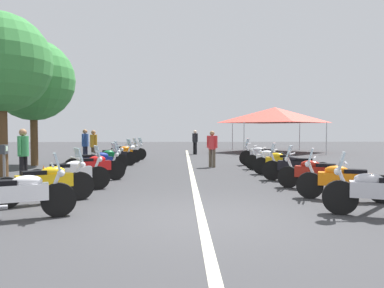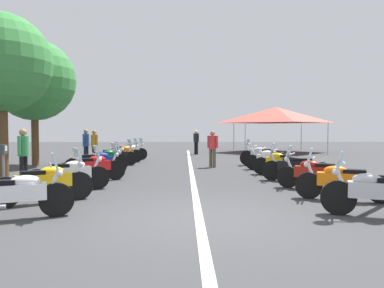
% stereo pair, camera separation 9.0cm
% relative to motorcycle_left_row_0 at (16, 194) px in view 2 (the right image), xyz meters
% --- Properties ---
extents(ground_plane, '(80.00, 80.00, 0.00)m').
position_rel_motorcycle_left_row_0_xyz_m(ground_plane, '(0.06, -3.32, -0.47)').
color(ground_plane, '#38383A').
extents(lane_centre_stripe, '(28.34, 0.16, 0.01)m').
position_rel_motorcycle_left_row_0_xyz_m(lane_centre_stripe, '(7.05, -3.32, -0.46)').
color(lane_centre_stripe, beige).
rests_on(lane_centre_stripe, ground_plane).
extents(motorcycle_left_row_0, '(0.98, 1.97, 1.21)m').
position_rel_motorcycle_left_row_0_xyz_m(motorcycle_left_row_0, '(0.00, 0.00, 0.00)').
color(motorcycle_left_row_0, black).
rests_on(motorcycle_left_row_0, ground_plane).
extents(motorcycle_left_row_1, '(1.36, 1.90, 1.22)m').
position_rel_motorcycle_left_row_0_xyz_m(motorcycle_left_row_1, '(1.46, 0.04, 0.01)').
color(motorcycle_left_row_1, black).
rests_on(motorcycle_left_row_1, ground_plane).
extents(motorcycle_left_row_2, '(1.10, 2.02, 1.21)m').
position_rel_motorcycle_left_row_0_xyz_m(motorcycle_left_row_2, '(3.04, 0.00, -0.00)').
color(motorcycle_left_row_2, black).
rests_on(motorcycle_left_row_2, ground_plane).
extents(motorcycle_left_row_3, '(1.21, 1.96, 1.21)m').
position_rel_motorcycle_left_row_0_xyz_m(motorcycle_left_row_3, '(4.83, -0.16, 0.00)').
color(motorcycle_left_row_3, black).
rests_on(motorcycle_left_row_3, ground_plane).
extents(motorcycle_left_row_4, '(1.05, 2.05, 1.22)m').
position_rel_motorcycle_left_row_0_xyz_m(motorcycle_left_row_4, '(6.24, 0.04, 0.01)').
color(motorcycle_left_row_4, black).
rests_on(motorcycle_left_row_4, ground_plane).
extents(motorcycle_left_row_5, '(1.23, 1.75, 1.00)m').
position_rel_motorcycle_left_row_0_xyz_m(motorcycle_left_row_5, '(7.84, 0.09, -0.01)').
color(motorcycle_left_row_5, black).
rests_on(motorcycle_left_row_5, ground_plane).
extents(motorcycle_left_row_6, '(1.18, 1.91, 1.20)m').
position_rel_motorcycle_left_row_0_xyz_m(motorcycle_left_row_6, '(9.50, 0.03, -0.00)').
color(motorcycle_left_row_6, black).
rests_on(motorcycle_left_row_6, ground_plane).
extents(motorcycle_left_row_7, '(1.05, 1.94, 1.21)m').
position_rel_motorcycle_left_row_0_xyz_m(motorcycle_left_row_7, '(11.08, -0.03, -0.00)').
color(motorcycle_left_row_7, black).
rests_on(motorcycle_left_row_7, ground_plane).
extents(motorcycle_left_row_8, '(1.14, 1.87, 1.20)m').
position_rel_motorcycle_left_row_0_xyz_m(motorcycle_left_row_8, '(12.53, -0.14, -0.00)').
color(motorcycle_left_row_8, black).
rests_on(motorcycle_left_row_8, ground_plane).
extents(motorcycle_right_row_0, '(0.95, 1.93, 1.22)m').
position_rel_motorcycle_left_row_0_xyz_m(motorcycle_right_row_0, '(0.04, -6.62, 0.01)').
color(motorcycle_right_row_0, black).
rests_on(motorcycle_right_row_0, ground_plane).
extents(motorcycle_right_row_1, '(1.04, 2.04, 1.20)m').
position_rel_motorcycle_left_row_0_xyz_m(motorcycle_right_row_1, '(1.62, -6.68, -0.00)').
color(motorcycle_right_row_1, black).
rests_on(motorcycle_right_row_1, ground_plane).
extents(motorcycle_right_row_2, '(1.16, 1.94, 1.19)m').
position_rel_motorcycle_left_row_0_xyz_m(motorcycle_right_row_2, '(3.13, -6.60, -0.01)').
color(motorcycle_right_row_2, black).
rests_on(motorcycle_right_row_2, ground_plane).
extents(motorcycle_right_row_3, '(1.07, 2.04, 1.21)m').
position_rel_motorcycle_left_row_0_xyz_m(motorcycle_right_row_3, '(4.66, -6.54, 0.00)').
color(motorcycle_right_row_3, black).
rests_on(motorcycle_right_row_3, ground_plane).
extents(motorcycle_right_row_4, '(1.00, 1.94, 0.99)m').
position_rel_motorcycle_left_row_0_xyz_m(motorcycle_right_row_4, '(6.21, -6.49, -0.01)').
color(motorcycle_right_row_4, black).
rests_on(motorcycle_right_row_4, ground_plane).
extents(motorcycle_right_row_5, '(1.05, 2.01, 0.98)m').
position_rel_motorcycle_left_row_0_xyz_m(motorcycle_right_row_5, '(7.81, -6.52, -0.02)').
color(motorcycle_right_row_5, black).
rests_on(motorcycle_right_row_5, ground_plane).
extents(motorcycle_right_row_6, '(1.02, 2.00, 1.23)m').
position_rel_motorcycle_left_row_0_xyz_m(motorcycle_right_row_6, '(9.52, -6.54, 0.01)').
color(motorcycle_right_row_6, black).
rests_on(motorcycle_right_row_6, ground_plane).
extents(parking_meter, '(0.18, 0.13, 1.29)m').
position_rel_motorcycle_left_row_0_xyz_m(parking_meter, '(1.92, 1.17, 0.43)').
color(parking_meter, slate).
rests_on(parking_meter, ground_plane).
extents(traffic_cone_0, '(0.36, 0.36, 0.61)m').
position_rel_motorcycle_left_row_0_xyz_m(traffic_cone_0, '(3.93, 1.03, -0.18)').
color(traffic_cone_0, orange).
rests_on(traffic_cone_0, ground_plane).
extents(bystander_0, '(0.52, 0.32, 1.64)m').
position_rel_motorcycle_left_row_0_xyz_m(bystander_0, '(11.05, 1.72, 0.49)').
color(bystander_0, '#1E2338').
rests_on(bystander_0, ground_plane).
extents(bystander_1, '(0.45, 0.35, 1.58)m').
position_rel_motorcycle_left_row_0_xyz_m(bystander_1, '(16.98, -3.81, 0.45)').
color(bystander_1, black).
rests_on(bystander_1, ground_plane).
extents(bystander_2, '(0.36, 0.44, 1.58)m').
position_rel_motorcycle_left_row_0_xyz_m(bystander_2, '(8.98, -4.26, 0.45)').
color(bystander_2, brown).
rests_on(bystander_2, ground_plane).
extents(bystander_3, '(0.53, 0.32, 1.66)m').
position_rel_motorcycle_left_row_0_xyz_m(bystander_3, '(4.60, 1.89, 0.51)').
color(bystander_3, black).
rests_on(bystander_3, ground_plane).
extents(bystander_4, '(0.39, 0.41, 1.60)m').
position_rel_motorcycle_left_row_0_xyz_m(bystander_4, '(10.70, 1.23, 0.47)').
color(bystander_4, brown).
rests_on(bystander_4, ground_plane).
extents(roadside_tree_0, '(3.39, 3.39, 5.63)m').
position_rel_motorcycle_left_row_0_xyz_m(roadside_tree_0, '(6.11, 3.24, 3.45)').
color(roadside_tree_0, brown).
rests_on(roadside_tree_0, ground_plane).
extents(roadside_tree_1, '(3.65, 3.65, 5.69)m').
position_rel_motorcycle_left_row_0_xyz_m(roadside_tree_1, '(9.98, 3.72, 3.38)').
color(roadside_tree_1, brown).
rests_on(roadside_tree_1, ground_plane).
extents(event_tent, '(5.93, 5.93, 3.20)m').
position_rel_motorcycle_left_row_0_xyz_m(event_tent, '(19.17, -9.60, 2.18)').
color(event_tent, '#E54C3F').
rests_on(event_tent, ground_plane).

